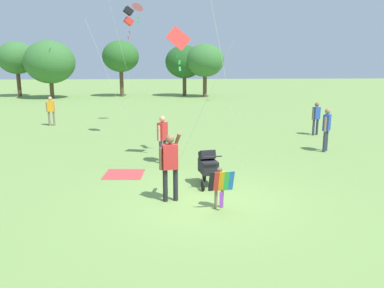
{
  "coord_description": "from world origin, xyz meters",
  "views": [
    {
      "loc": [
        -0.83,
        -9.21,
        3.5
      ],
      "look_at": [
        -0.29,
        0.7,
        1.3
      ],
      "focal_mm": 35.98,
      "sensor_mm": 36.0,
      "label": 1
    }
  ],
  "objects_px": {
    "person_kid_running": "(316,116)",
    "child_with_butterfly_kite": "(220,184)",
    "kite_orange_delta": "(137,9)",
    "stroller": "(208,165)",
    "kite_green_novelty": "(180,44)",
    "person_red_shirt": "(51,109)",
    "person_adult_flyer": "(170,161)",
    "kite_blue_high": "(128,17)",
    "person_couple_left": "(163,135)",
    "person_sitting_far": "(327,126)",
    "picnic_blanket": "(124,174)"
  },
  "relations": [
    {
      "from": "kite_orange_delta",
      "to": "person_couple_left",
      "type": "bearing_deg",
      "value": -80.24
    },
    {
      "from": "stroller",
      "to": "kite_blue_high",
      "type": "relative_size",
      "value": 0.2
    },
    {
      "from": "child_with_butterfly_kite",
      "to": "kite_green_novelty",
      "type": "distance_m",
      "value": 5.61
    },
    {
      "from": "stroller",
      "to": "kite_orange_delta",
      "type": "height_order",
      "value": "kite_orange_delta"
    },
    {
      "from": "kite_green_novelty",
      "to": "person_red_shirt",
      "type": "relative_size",
      "value": 2.94
    },
    {
      "from": "child_with_butterfly_kite",
      "to": "kite_orange_delta",
      "type": "xyz_separation_m",
      "value": [
        -2.8,
        12.24,
        5.4
      ]
    },
    {
      "from": "kite_green_novelty",
      "to": "person_red_shirt",
      "type": "distance_m",
      "value": 10.67
    },
    {
      "from": "kite_orange_delta",
      "to": "picnic_blanket",
      "type": "relative_size",
      "value": 5.34
    },
    {
      "from": "kite_orange_delta",
      "to": "kite_green_novelty",
      "type": "distance_m",
      "value": 8.33
    },
    {
      "from": "person_sitting_far",
      "to": "picnic_blanket",
      "type": "relative_size",
      "value": 1.42
    },
    {
      "from": "kite_orange_delta",
      "to": "person_kid_running",
      "type": "relative_size",
      "value": 4.11
    },
    {
      "from": "person_red_shirt",
      "to": "person_sitting_far",
      "type": "xyz_separation_m",
      "value": [
        12.33,
        -6.56,
        0.07
      ]
    },
    {
      "from": "child_with_butterfly_kite",
      "to": "person_kid_running",
      "type": "bearing_deg",
      "value": 57.44
    },
    {
      "from": "kite_blue_high",
      "to": "person_kid_running",
      "type": "relative_size",
      "value": 3.7
    },
    {
      "from": "person_couple_left",
      "to": "picnic_blanket",
      "type": "relative_size",
      "value": 1.38
    },
    {
      "from": "person_adult_flyer",
      "to": "kite_green_novelty",
      "type": "distance_m",
      "value": 4.86
    },
    {
      "from": "child_with_butterfly_kite",
      "to": "person_couple_left",
      "type": "xyz_separation_m",
      "value": [
        -1.43,
        4.28,
        0.34
      ]
    },
    {
      "from": "child_with_butterfly_kite",
      "to": "kite_green_novelty",
      "type": "xyz_separation_m",
      "value": [
        -0.82,
        4.41,
        3.37
      ]
    },
    {
      "from": "picnic_blanket",
      "to": "kite_green_novelty",
      "type": "bearing_deg",
      "value": 39.61
    },
    {
      "from": "kite_orange_delta",
      "to": "kite_blue_high",
      "type": "bearing_deg",
      "value": -91.66
    },
    {
      "from": "child_with_butterfly_kite",
      "to": "stroller",
      "type": "height_order",
      "value": "stroller"
    },
    {
      "from": "person_kid_running",
      "to": "child_with_butterfly_kite",
      "type": "bearing_deg",
      "value": -122.56
    },
    {
      "from": "person_adult_flyer",
      "to": "kite_blue_high",
      "type": "distance_m",
      "value": 9.33
    },
    {
      "from": "child_with_butterfly_kite",
      "to": "kite_green_novelty",
      "type": "relative_size",
      "value": 0.22
    },
    {
      "from": "person_kid_running",
      "to": "person_red_shirt",
      "type": "bearing_deg",
      "value": 165.77
    },
    {
      "from": "kite_blue_high",
      "to": "person_sitting_far",
      "type": "height_order",
      "value": "kite_blue_high"
    },
    {
      "from": "child_with_butterfly_kite",
      "to": "kite_blue_high",
      "type": "bearing_deg",
      "value": 108.45
    },
    {
      "from": "kite_blue_high",
      "to": "person_red_shirt",
      "type": "relative_size",
      "value": 3.66
    },
    {
      "from": "child_with_butterfly_kite",
      "to": "person_sitting_far",
      "type": "xyz_separation_m",
      "value": [
        4.8,
        5.57,
        0.37
      ]
    },
    {
      "from": "stroller",
      "to": "person_kid_running",
      "type": "relative_size",
      "value": 0.73
    },
    {
      "from": "child_with_butterfly_kite",
      "to": "kite_blue_high",
      "type": "xyz_separation_m",
      "value": [
        -2.9,
        8.7,
        4.65
      ]
    },
    {
      "from": "kite_orange_delta",
      "to": "person_kid_running",
      "type": "bearing_deg",
      "value": -22.3
    },
    {
      "from": "person_couple_left",
      "to": "kite_blue_high",
      "type": "bearing_deg",
      "value": 108.42
    },
    {
      "from": "stroller",
      "to": "kite_green_novelty",
      "type": "distance_m",
      "value": 4.38
    },
    {
      "from": "kite_green_novelty",
      "to": "person_couple_left",
      "type": "height_order",
      "value": "kite_green_novelty"
    },
    {
      "from": "child_with_butterfly_kite",
      "to": "person_sitting_far",
      "type": "distance_m",
      "value": 7.36
    },
    {
      "from": "child_with_butterfly_kite",
      "to": "kite_orange_delta",
      "type": "height_order",
      "value": "kite_orange_delta"
    },
    {
      "from": "child_with_butterfly_kite",
      "to": "kite_orange_delta",
      "type": "bearing_deg",
      "value": 102.88
    },
    {
      "from": "person_adult_flyer",
      "to": "person_couple_left",
      "type": "xyz_separation_m",
      "value": [
        -0.26,
        3.7,
        -0.07
      ]
    },
    {
      "from": "child_with_butterfly_kite",
      "to": "stroller",
      "type": "bearing_deg",
      "value": 93.77
    },
    {
      "from": "child_with_butterfly_kite",
      "to": "person_red_shirt",
      "type": "bearing_deg",
      "value": 121.82
    },
    {
      "from": "person_kid_running",
      "to": "picnic_blanket",
      "type": "xyz_separation_m",
      "value": [
        -8.23,
        -5.87,
        -0.9
      ]
    },
    {
      "from": "person_red_shirt",
      "to": "person_adult_flyer",
      "type": "bearing_deg",
      "value": -61.18
    },
    {
      "from": "person_adult_flyer",
      "to": "kite_green_novelty",
      "type": "height_order",
      "value": "kite_green_novelty"
    },
    {
      "from": "stroller",
      "to": "person_kid_running",
      "type": "distance_m",
      "value": 9.1
    },
    {
      "from": "child_with_butterfly_kite",
      "to": "person_red_shirt",
      "type": "distance_m",
      "value": 14.27
    },
    {
      "from": "kite_blue_high",
      "to": "person_couple_left",
      "type": "relative_size",
      "value": 3.5
    },
    {
      "from": "kite_green_novelty",
      "to": "person_adult_flyer",
      "type": "bearing_deg",
      "value": -95.24
    },
    {
      "from": "person_adult_flyer",
      "to": "person_kid_running",
      "type": "distance_m",
      "value": 10.66
    },
    {
      "from": "person_adult_flyer",
      "to": "person_red_shirt",
      "type": "distance_m",
      "value": 13.18
    }
  ]
}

